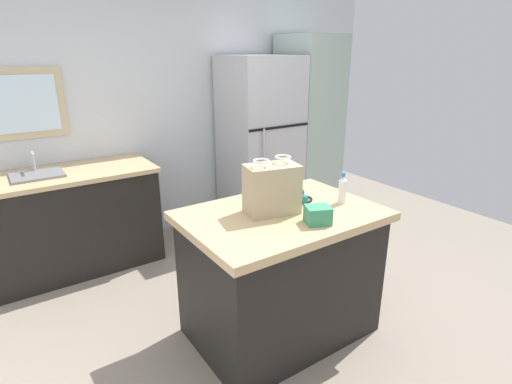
# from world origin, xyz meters

# --- Properties ---
(ground) EXTENTS (6.49, 6.49, 0.00)m
(ground) POSITION_xyz_m (0.00, 0.00, 0.00)
(ground) COLOR gray
(back_wall) EXTENTS (5.41, 0.13, 2.57)m
(back_wall) POSITION_xyz_m (-0.02, 2.22, 1.29)
(back_wall) COLOR silver
(back_wall) RESTS_ON ground
(kitchen_island) EXTENTS (1.26, 0.88, 0.92)m
(kitchen_island) POSITION_xyz_m (-0.09, 0.05, 0.46)
(kitchen_island) COLOR black
(kitchen_island) RESTS_ON ground
(refrigerator) EXTENTS (0.77, 0.74, 1.86)m
(refrigerator) POSITION_xyz_m (0.95, 1.80, 0.93)
(refrigerator) COLOR #B7B7BC
(refrigerator) RESTS_ON ground
(tall_cabinet) EXTENTS (0.60, 0.66, 2.07)m
(tall_cabinet) POSITION_xyz_m (1.65, 1.80, 1.04)
(tall_cabinet) COLOR #9EB2A8
(tall_cabinet) RESTS_ON ground
(sink_counter) EXTENTS (1.47, 0.68, 1.10)m
(sink_counter) POSITION_xyz_m (-1.08, 1.83, 0.47)
(sink_counter) COLOR black
(sink_counter) RESTS_ON ground
(shopping_bag) EXTENTS (0.37, 0.27, 0.36)m
(shopping_bag) POSITION_xyz_m (-0.15, 0.09, 1.08)
(shopping_bag) COLOR tan
(shopping_bag) RESTS_ON kitchen_island
(small_box) EXTENTS (0.18, 0.17, 0.11)m
(small_box) POSITION_xyz_m (-0.02, -0.21, 0.97)
(small_box) COLOR #388E66
(small_box) RESTS_ON kitchen_island
(bottle) EXTENTS (0.05, 0.05, 0.22)m
(bottle) POSITION_xyz_m (0.35, -0.05, 1.01)
(bottle) COLOR white
(bottle) RESTS_ON kitchen_island
(ear_defenders) EXTENTS (0.20, 0.20, 0.06)m
(ear_defenders) POSITION_xyz_m (0.16, 0.15, 0.94)
(ear_defenders) COLOR black
(ear_defenders) RESTS_ON kitchen_island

